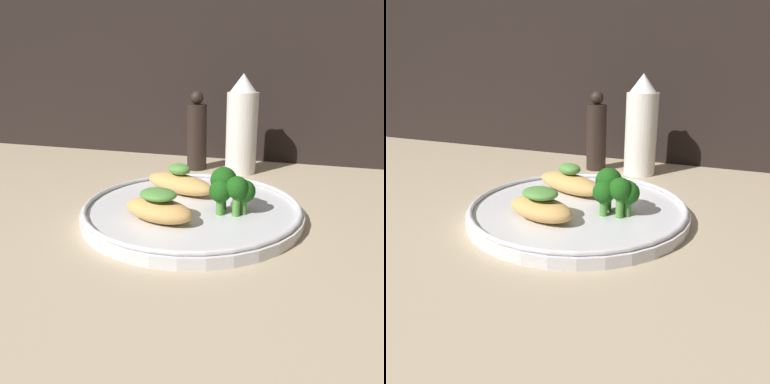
# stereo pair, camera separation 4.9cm
# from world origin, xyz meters

# --- Properties ---
(ground_plane) EXTENTS (1.80, 1.80, 0.01)m
(ground_plane) POSITION_xyz_m (0.00, 0.00, -0.01)
(ground_plane) COLOR tan
(plate) EXTENTS (0.29, 0.29, 0.02)m
(plate) POSITION_xyz_m (0.00, 0.00, 0.01)
(plate) COLOR silver
(plate) RESTS_ON ground_plane
(grilled_meat_front) EXTENTS (0.10, 0.07, 0.04)m
(grilled_meat_front) POSITION_xyz_m (-0.02, -0.06, 0.03)
(grilled_meat_front) COLOR tan
(grilled_meat_front) RESTS_ON plate
(grilled_meat_middle) EXTENTS (0.13, 0.09, 0.04)m
(grilled_meat_middle) POSITION_xyz_m (-0.03, 0.05, 0.03)
(grilled_meat_middle) COLOR tan
(grilled_meat_middle) RESTS_ON plate
(broccoli_bunch) EXTENTS (0.06, 0.05, 0.06)m
(broccoli_bunch) POSITION_xyz_m (0.05, -0.01, 0.05)
(broccoli_bunch) COLOR #4C8E38
(broccoli_bunch) RESTS_ON plate
(sauce_bottle) EXTENTS (0.06, 0.06, 0.18)m
(sauce_bottle) POSITION_xyz_m (0.02, 0.24, 0.09)
(sauce_bottle) COLOR white
(sauce_bottle) RESTS_ON ground_plane
(pepper_grinder) EXTENTS (0.04, 0.04, 0.15)m
(pepper_grinder) POSITION_xyz_m (-0.06, 0.24, 0.07)
(pepper_grinder) COLOR black
(pepper_grinder) RESTS_ON ground_plane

